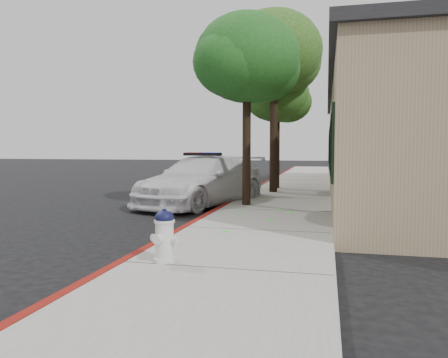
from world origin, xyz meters
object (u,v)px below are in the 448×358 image
street_tree_near (247,62)px  fire_hydrant (164,235)px  street_tree_mid (274,55)px  police_car (202,180)px  street_tree_far (278,98)px  clapboard_building (425,141)px

street_tree_near → fire_hydrant: bearing=-90.0°
street_tree_mid → street_tree_near: bearing=-94.1°
police_car → street_tree_far: size_ratio=1.17×
police_car → street_tree_mid: (1.91, 3.45, 4.64)m
street_tree_near → police_car: bearing=155.4°
street_tree_near → street_tree_far: bearing=87.1°
street_tree_near → street_tree_mid: 4.33m
police_car → fire_hydrant: bearing=-60.3°
fire_hydrant → street_tree_far: 13.08m
police_car → fire_hydrant: police_car is taller
street_tree_near → street_tree_far: street_tree_near is taller
fire_hydrant → street_tree_mid: street_tree_mid is taller
police_car → street_tree_mid: bearing=78.7°
police_car → street_tree_far: street_tree_far is taller
street_tree_mid → street_tree_far: (-0.01, 1.59, -1.46)m
clapboard_building → police_car: bearing=-150.5°
street_tree_mid → police_car: bearing=-119.0°
street_tree_near → street_tree_far: (0.29, 5.78, -0.42)m
street_tree_near → street_tree_mid: street_tree_mid is taller
street_tree_near → street_tree_mid: bearing=85.9°
police_car → street_tree_near: 4.01m
clapboard_building → street_tree_mid: size_ratio=2.97×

